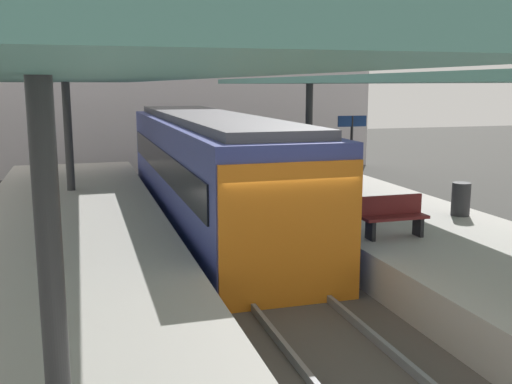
% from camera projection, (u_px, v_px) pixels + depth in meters
% --- Properties ---
extents(ground_plane, '(80.00, 80.00, 0.00)m').
position_uv_depth(ground_plane, '(272.00, 296.00, 11.61)').
color(ground_plane, '#383835').
extents(platform_left, '(4.40, 28.00, 1.00)m').
position_uv_depth(platform_left, '(69.00, 291.00, 10.45)').
color(platform_left, '#ADA8A0').
rests_on(platform_left, ground_plane).
extents(platform_right, '(4.40, 28.00, 1.00)m').
position_uv_depth(platform_right, '(441.00, 256.00, 12.59)').
color(platform_right, '#ADA8A0').
rests_on(platform_right, ground_plane).
extents(track_ballast, '(3.20, 28.00, 0.20)m').
position_uv_depth(track_ballast, '(272.00, 291.00, 11.59)').
color(track_ballast, '#4C4742').
rests_on(track_ballast, ground_plane).
extents(rail_near_side, '(0.08, 28.00, 0.14)m').
position_uv_depth(rail_near_side, '(237.00, 287.00, 11.36)').
color(rail_near_side, slate).
rests_on(rail_near_side, track_ballast).
extents(rail_far_side, '(0.08, 28.00, 0.14)m').
position_uv_depth(rail_far_side, '(306.00, 280.00, 11.76)').
color(rail_far_side, slate).
rests_on(rail_far_side, track_ballast).
extents(commuter_train, '(2.78, 13.86, 3.10)m').
position_uv_depth(commuter_train, '(209.00, 170.00, 16.78)').
color(commuter_train, '#38428C').
rests_on(commuter_train, track_ballast).
extents(canopy_left, '(4.18, 21.00, 3.35)m').
position_uv_depth(canopy_left, '(59.00, 78.00, 11.10)').
color(canopy_left, '#333335').
rests_on(canopy_left, platform_left).
extents(canopy_right, '(4.18, 21.00, 3.31)m').
position_uv_depth(canopy_right, '(414.00, 81.00, 13.25)').
color(canopy_right, '#333335').
rests_on(canopy_right, platform_right).
extents(platform_bench, '(1.40, 0.41, 0.86)m').
position_uv_depth(platform_bench, '(393.00, 215.00, 12.12)').
color(platform_bench, black).
rests_on(platform_bench, platform_right).
extents(platform_sign, '(0.90, 0.08, 2.21)m').
position_uv_depth(platform_sign, '(352.00, 136.00, 17.45)').
color(platform_sign, '#262628').
rests_on(platform_sign, platform_right).
extents(litter_bin, '(0.44, 0.44, 0.80)m').
position_uv_depth(litter_bin, '(461.00, 199.00, 14.16)').
color(litter_bin, '#2D2D30').
rests_on(litter_bin, platform_right).
extents(passenger_near_bench, '(0.36, 0.36, 1.73)m').
position_uv_depth(passenger_near_bench, '(327.00, 172.00, 15.16)').
color(passenger_near_bench, '#232328').
rests_on(passenger_near_bench, platform_right).
extents(station_building_backdrop, '(18.00, 6.00, 11.00)m').
position_uv_depth(station_building_backdrop, '(182.00, 57.00, 29.96)').
color(station_building_backdrop, '#B7B2B7').
rests_on(station_building_backdrop, ground_plane).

